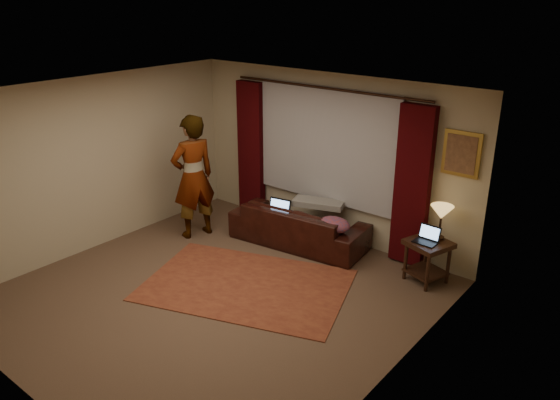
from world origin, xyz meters
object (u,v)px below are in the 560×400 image
object	(u,v)px
tiffany_lamp	(440,223)
laptop_table	(426,235)
laptop_sofa	(276,210)
person	(193,177)
end_table	(427,261)
sofa	(299,218)

from	to	relation	value
tiffany_lamp	laptop_table	distance (m)	0.27
laptop_sofa	tiffany_lamp	size ratio (longest dim) A/B	0.82
tiffany_lamp	laptop_table	world-z (taller)	tiffany_lamp
tiffany_lamp	person	distance (m)	3.79
person	end_table	bearing A→B (deg)	119.73
person	sofa	bearing A→B (deg)	132.78
laptop_sofa	tiffany_lamp	bearing A→B (deg)	2.00
tiffany_lamp	sofa	bearing A→B (deg)	-172.10
sofa	person	xyz separation A→B (m)	(-1.49, -0.79, 0.56)
sofa	end_table	xyz separation A→B (m)	(2.06, 0.15, -0.13)
laptop_sofa	person	world-z (taller)	person
laptop_sofa	end_table	xyz separation A→B (m)	(2.34, 0.38, -0.27)
laptop_sofa	laptop_table	distance (m)	2.34
laptop_table	person	size ratio (longest dim) A/B	0.17
laptop_table	laptop_sofa	bearing A→B (deg)	-170.09
sofa	end_table	bearing A→B (deg)	177.53
end_table	tiffany_lamp	distance (m)	0.56
laptop_table	tiffany_lamp	bearing A→B (deg)	68.96
sofa	end_table	distance (m)	2.07
sofa	person	distance (m)	1.78
laptop_sofa	tiffany_lamp	distance (m)	2.48
sofa	tiffany_lamp	size ratio (longest dim) A/B	4.40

